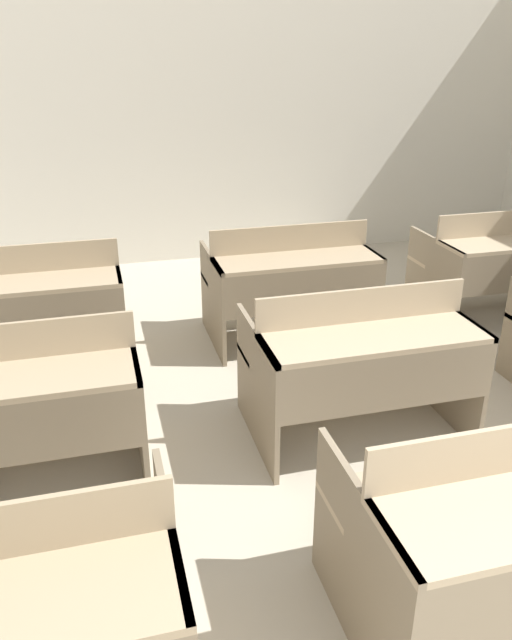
{
  "coord_description": "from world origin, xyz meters",
  "views": [
    {
      "loc": [
        -1.46,
        0.09,
        2.09
      ],
      "look_at": [
        -0.68,
        3.02,
        0.76
      ],
      "focal_mm": 35.0,
      "sensor_mm": 36.0,
      "label": 1
    }
  ],
  "objects_px": {
    "bench_second_center": "(360,359)",
    "bench_second_left": "(16,402)",
    "bench_third_left": "(32,304)",
    "bench_third_center": "(290,280)",
    "bench_third_right": "(501,262)",
    "bench_front_center": "(512,522)"
  },
  "relations": [
    {
      "from": "bench_third_left",
      "to": "bench_third_center",
      "type": "height_order",
      "value": "same"
    },
    {
      "from": "bench_third_right",
      "to": "bench_second_center",
      "type": "bearing_deg",
      "value": -144.2
    },
    {
      "from": "bench_third_left",
      "to": "bench_third_center",
      "type": "distance_m",
      "value": 1.86
    },
    {
      "from": "bench_second_center",
      "to": "bench_third_center",
      "type": "relative_size",
      "value": 1.0
    },
    {
      "from": "bench_third_left",
      "to": "bench_third_right",
      "type": "relative_size",
      "value": 1.0
    },
    {
      "from": "bench_second_center",
      "to": "bench_second_left",
      "type": "bearing_deg",
      "value": 179.8
    },
    {
      "from": "bench_second_left",
      "to": "bench_third_center",
      "type": "height_order",
      "value": "same"
    },
    {
      "from": "bench_third_center",
      "to": "bench_front_center",
      "type": "bearing_deg",
      "value": -90.18
    },
    {
      "from": "bench_front_center",
      "to": "bench_third_right",
      "type": "xyz_separation_m",
      "value": [
        1.81,
        2.68,
        0.0
      ]
    },
    {
      "from": "bench_second_center",
      "to": "bench_third_left",
      "type": "relative_size",
      "value": 1.0
    },
    {
      "from": "bench_third_center",
      "to": "bench_third_right",
      "type": "height_order",
      "value": "same"
    },
    {
      "from": "bench_second_left",
      "to": "bench_third_center",
      "type": "distance_m",
      "value": 2.29
    },
    {
      "from": "bench_second_left",
      "to": "bench_third_right",
      "type": "bearing_deg",
      "value": 19.68
    },
    {
      "from": "bench_front_center",
      "to": "bench_second_center",
      "type": "distance_m",
      "value": 1.36
    },
    {
      "from": "bench_third_right",
      "to": "bench_second_left",
      "type": "bearing_deg",
      "value": -160.32
    },
    {
      "from": "bench_second_left",
      "to": "bench_third_center",
      "type": "xyz_separation_m",
      "value": [
        1.86,
        1.35,
        0.0
      ]
    },
    {
      "from": "bench_third_center",
      "to": "bench_third_right",
      "type": "xyz_separation_m",
      "value": [
        1.8,
        -0.04,
        0.0
      ]
    },
    {
      "from": "bench_front_center",
      "to": "bench_third_center",
      "type": "bearing_deg",
      "value": 89.82
    },
    {
      "from": "bench_front_center",
      "to": "bench_second_center",
      "type": "xyz_separation_m",
      "value": [
        -0.01,
        1.36,
        0.0
      ]
    },
    {
      "from": "bench_second_center",
      "to": "bench_front_center",
      "type": "bearing_deg",
      "value": -89.47
    },
    {
      "from": "bench_second_left",
      "to": "bench_third_center",
      "type": "bearing_deg",
      "value": 35.92
    },
    {
      "from": "bench_third_center",
      "to": "bench_second_center",
      "type": "bearing_deg",
      "value": -90.9
    }
  ]
}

